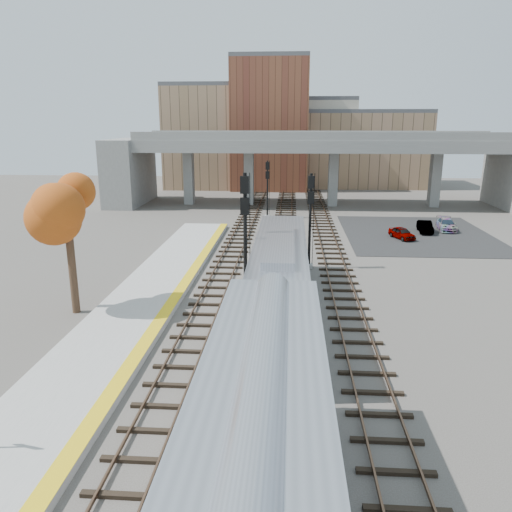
% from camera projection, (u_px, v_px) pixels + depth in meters
% --- Properties ---
extents(ground, '(160.00, 160.00, 0.00)m').
position_uv_depth(ground, '(254.00, 361.00, 22.92)').
color(ground, '#47423D').
rests_on(ground, ground).
extents(platform, '(4.50, 60.00, 0.35)m').
position_uv_depth(platform, '(100.00, 353.00, 23.37)').
color(platform, '#9E9E99').
rests_on(platform, ground).
extents(yellow_strip, '(0.70, 60.00, 0.01)m').
position_uv_depth(yellow_strip, '(139.00, 350.00, 23.19)').
color(yellow_strip, yellow).
rests_on(yellow_strip, platform).
extents(tracks, '(10.70, 95.00, 0.25)m').
position_uv_depth(tracks, '(280.00, 278.00, 34.88)').
color(tracks, black).
rests_on(tracks, ground).
extents(overpass, '(54.00, 12.00, 9.50)m').
position_uv_depth(overpass, '(318.00, 161.00, 64.43)').
color(overpass, slate).
rests_on(overpass, ground).
extents(buildings_far, '(43.00, 21.00, 20.60)m').
position_uv_depth(buildings_far, '(290.00, 139.00, 84.92)').
color(buildings_far, '#9D785B').
rests_on(buildings_far, ground).
extents(parking_lot, '(14.00, 18.00, 0.04)m').
position_uv_depth(parking_lot, '(417.00, 234.00, 48.94)').
color(parking_lot, black).
rests_on(parking_lot, ground).
extents(locomotive, '(3.02, 19.05, 4.10)m').
position_uv_depth(locomotive, '(279.00, 276.00, 28.06)').
color(locomotive, '#A8AAB2').
rests_on(locomotive, ground).
extents(signal_mast_near, '(0.60, 0.64, 7.82)m').
position_uv_depth(signal_mast_near, '(245.00, 237.00, 29.55)').
color(signal_mast_near, '#9E9E99').
rests_on(signal_mast_near, ground).
extents(signal_mast_mid, '(0.60, 0.64, 7.07)m').
position_uv_depth(signal_mast_mid, '(310.00, 222.00, 36.64)').
color(signal_mast_mid, '#9E9E99').
rests_on(signal_mast_mid, ground).
extents(signal_mast_far, '(0.60, 0.64, 6.47)m').
position_uv_depth(signal_mast_far, '(267.00, 191.00, 56.39)').
color(signal_mast_far, '#9E9E99').
rests_on(signal_mast_far, ground).
extents(tree, '(3.60, 3.60, 8.18)m').
position_uv_depth(tree, '(66.00, 208.00, 27.27)').
color(tree, '#382619').
rests_on(tree, ground).
extents(car_a, '(2.34, 3.41, 1.08)m').
position_uv_depth(car_a, '(402.00, 233.00, 46.67)').
color(car_a, '#99999E').
rests_on(car_a, parking_lot).
extents(car_b, '(1.51, 3.54, 1.14)m').
position_uv_depth(car_b, '(425.00, 227.00, 49.31)').
color(car_b, '#99999E').
rests_on(car_b, parking_lot).
extents(car_c, '(2.03, 4.12, 1.15)m').
position_uv_depth(car_c, '(446.00, 225.00, 50.37)').
color(car_c, '#99999E').
rests_on(car_c, parking_lot).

